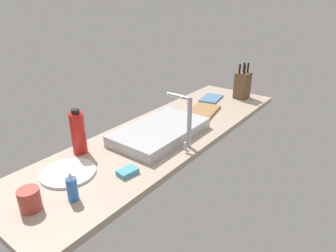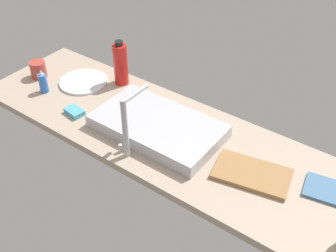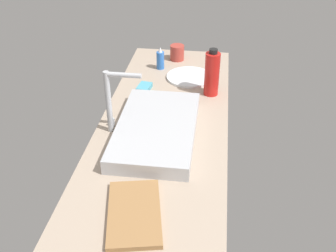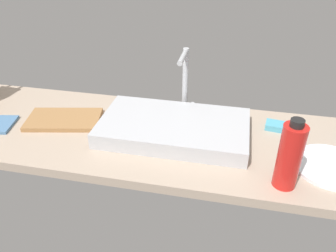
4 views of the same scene
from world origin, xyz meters
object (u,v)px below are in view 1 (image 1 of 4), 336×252
(knife_block, at_px, (242,85))
(soap_bottle, at_px, (72,188))
(faucet, at_px, (186,117))
(dish_towel, at_px, (211,98))
(coffee_mug, at_px, (30,199))
(water_bottle, at_px, (78,133))
(cutting_board, at_px, (203,111))
(dinner_plate, at_px, (68,173))
(dish_sponge, at_px, (128,172))
(sink_basin, at_px, (160,131))

(knife_block, height_order, soap_bottle, knife_block)
(faucet, bearing_deg, dish_towel, -160.06)
(dish_towel, height_order, coffee_mug, coffee_mug)
(soap_bottle, bearing_deg, water_bottle, -131.68)
(faucet, height_order, coffee_mug, faucet)
(knife_block, relative_size, cutting_board, 0.91)
(cutting_board, distance_m, dinner_plate, 1.02)
(faucet, height_order, soap_bottle, faucet)
(soap_bottle, height_order, coffee_mug, soap_bottle)
(soap_bottle, distance_m, dish_sponge, 0.27)
(faucet, bearing_deg, sink_basin, -92.87)
(sink_basin, bearing_deg, water_bottle, -28.16)
(soap_bottle, xyz_separation_m, coffee_mug, (0.13, -0.08, -0.01))
(cutting_board, distance_m, coffee_mug, 1.24)
(faucet, xyz_separation_m, dish_sponge, (0.38, -0.06, -0.15))
(knife_block, height_order, dish_sponge, knife_block)
(dish_towel, bearing_deg, dinner_plate, 0.07)
(sink_basin, distance_m, dish_sponge, 0.41)
(knife_block, xyz_separation_m, water_bottle, (1.31, -0.29, 0.01))
(knife_block, bearing_deg, water_bottle, -8.24)
(coffee_mug, bearing_deg, soap_bottle, 149.28)
(sink_basin, relative_size, soap_bottle, 4.47)
(dinner_plate, bearing_deg, water_bottle, -143.65)
(sink_basin, height_order, water_bottle, water_bottle)
(water_bottle, distance_m, dish_sponge, 0.35)
(water_bottle, height_order, dish_towel, water_bottle)
(cutting_board, relative_size, dinner_plate, 1.19)
(dinner_plate, bearing_deg, knife_block, 173.50)
(soap_bottle, height_order, water_bottle, water_bottle)
(dish_sponge, bearing_deg, water_bottle, -89.94)
(dinner_plate, bearing_deg, soap_bottle, 60.42)
(soap_bottle, distance_m, dinner_plate, 0.20)
(cutting_board, bearing_deg, water_bottle, -13.91)
(soap_bottle, distance_m, coffee_mug, 0.15)
(sink_basin, distance_m, cutting_board, 0.46)
(faucet, distance_m, water_bottle, 0.55)
(knife_block, distance_m, dish_sponge, 1.31)
(coffee_mug, bearing_deg, dish_sponge, 162.59)
(sink_basin, height_order, knife_block, knife_block)
(soap_bottle, relative_size, water_bottle, 0.53)
(dinner_plate, distance_m, dish_sponge, 0.27)
(cutting_board, height_order, coffee_mug, coffee_mug)
(cutting_board, xyz_separation_m, soap_bottle, (1.11, 0.08, 0.04))
(cutting_board, height_order, dish_towel, cutting_board)
(sink_basin, relative_size, coffee_mug, 6.44)
(dinner_plate, xyz_separation_m, dish_sponge, (-0.16, 0.22, 0.01))
(knife_block, distance_m, dish_towel, 0.26)
(knife_block, height_order, cutting_board, knife_block)
(sink_basin, distance_m, dinner_plate, 0.56)
(soap_bottle, height_order, dish_towel, soap_bottle)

